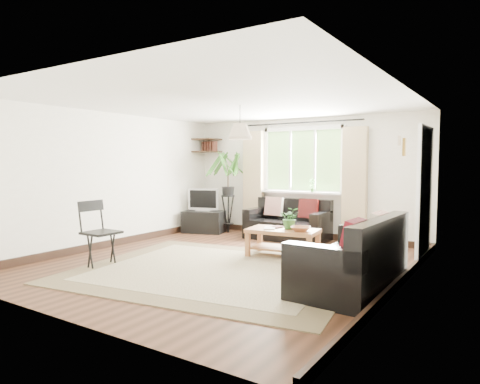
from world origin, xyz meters
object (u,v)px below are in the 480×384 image
Objects in this scene: sofa_back at (287,220)px; folding_chair at (101,234)px; tv_stand at (204,222)px; sofa_right at (350,254)px; palm_stand at (228,192)px; coffee_table at (283,243)px.

folding_chair reaches higher than sofa_back.
folding_chair is (0.59, -3.18, 0.24)m from tv_stand.
palm_stand is at bearing -124.08° from sofa_right.
coffee_table is 2.67m from palm_stand.
tv_stand is at bearing 10.84° from folding_chair.
tv_stand is (-1.89, -0.23, -0.14)m from sofa_back.
coffee_table is 2.81m from tv_stand.
sofa_right is 1.60× the size of coffee_table.
sofa_back reaches higher than tv_stand.
sofa_right is 2.05× the size of tv_stand.
coffee_table is 0.63× the size of palm_stand.
sofa_back is 0.91× the size of palm_stand.
sofa_right is 4.44m from palm_stand.
palm_stand is at bearing 2.90° from folding_chair.
coffee_table is (0.65, -1.45, -0.15)m from sofa_back.
sofa_right reaches higher than coffee_table.
palm_stand reaches higher than tv_stand.
folding_chair reaches higher than tv_stand.
folding_chair is at bearing -111.46° from sofa_back.
tv_stand reaches higher than coffee_table.
palm_stand reaches higher than folding_chair.
sofa_back is at bearing -138.20° from sofa_right.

